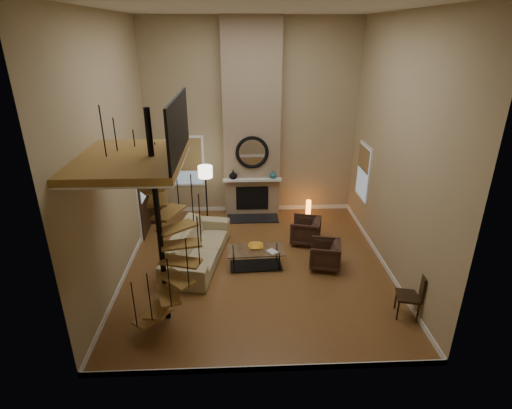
{
  "coord_description": "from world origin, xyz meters",
  "views": [
    {
      "loc": [
        -0.39,
        -8.21,
        5.11
      ],
      "look_at": [
        0.0,
        0.4,
        1.4
      ],
      "focal_mm": 28.39,
      "sensor_mm": 36.0,
      "label": 1
    }
  ],
  "objects_px": {
    "armchair_near": "(308,231)",
    "accent_lamp": "(308,208)",
    "hutch": "(155,188)",
    "floor_lamp": "(205,176)",
    "coffee_table": "(256,256)",
    "side_chair": "(414,293)",
    "sofa": "(197,245)",
    "armchair_far": "(328,255)"
  },
  "relations": [
    {
      "from": "hutch",
      "to": "accent_lamp",
      "type": "bearing_deg",
      "value": -0.81
    },
    {
      "from": "sofa",
      "to": "side_chair",
      "type": "xyz_separation_m",
      "value": [
        4.31,
        -2.29,
        0.13
      ]
    },
    {
      "from": "armchair_far",
      "to": "accent_lamp",
      "type": "relative_size",
      "value": 1.36
    },
    {
      "from": "hutch",
      "to": "accent_lamp",
      "type": "distance_m",
      "value": 4.52
    },
    {
      "from": "armchair_near",
      "to": "accent_lamp",
      "type": "bearing_deg",
      "value": -174.13
    },
    {
      "from": "coffee_table",
      "to": "accent_lamp",
      "type": "distance_m",
      "value": 3.21
    },
    {
      "from": "sofa",
      "to": "accent_lamp",
      "type": "xyz_separation_m",
      "value": [
        3.07,
        2.38,
        -0.15
      ]
    },
    {
      "from": "floor_lamp",
      "to": "accent_lamp",
      "type": "xyz_separation_m",
      "value": [
        2.97,
        0.31,
        -1.16
      ]
    },
    {
      "from": "hutch",
      "to": "armchair_near",
      "type": "relative_size",
      "value": 2.51
    },
    {
      "from": "armchair_near",
      "to": "accent_lamp",
      "type": "xyz_separation_m",
      "value": [
        0.28,
        1.66,
        -0.1
      ]
    },
    {
      "from": "hutch",
      "to": "armchair_near",
      "type": "height_order",
      "value": "hutch"
    },
    {
      "from": "sofa",
      "to": "coffee_table",
      "type": "distance_m",
      "value": 1.44
    },
    {
      "from": "floor_lamp",
      "to": "side_chair",
      "type": "relative_size",
      "value": 1.8
    },
    {
      "from": "floor_lamp",
      "to": "accent_lamp",
      "type": "distance_m",
      "value": 3.2
    },
    {
      "from": "accent_lamp",
      "to": "sofa",
      "type": "bearing_deg",
      "value": -142.22
    },
    {
      "from": "hutch",
      "to": "floor_lamp",
      "type": "xyz_separation_m",
      "value": [
        1.5,
        -0.38,
        0.46
      ]
    },
    {
      "from": "armchair_near",
      "to": "hutch",
      "type": "bearing_deg",
      "value": -96.75
    },
    {
      "from": "armchair_near",
      "to": "side_chair",
      "type": "distance_m",
      "value": 3.38
    },
    {
      "from": "hutch",
      "to": "sofa",
      "type": "bearing_deg",
      "value": -60.3
    },
    {
      "from": "armchair_near",
      "to": "side_chair",
      "type": "relative_size",
      "value": 0.78
    },
    {
      "from": "accent_lamp",
      "to": "coffee_table",
      "type": "bearing_deg",
      "value": -121.6
    },
    {
      "from": "armchair_near",
      "to": "armchair_far",
      "type": "distance_m",
      "value": 1.25
    },
    {
      "from": "sofa",
      "to": "side_chair",
      "type": "relative_size",
      "value": 2.84
    },
    {
      "from": "hutch",
      "to": "side_chair",
      "type": "bearing_deg",
      "value": -39.69
    },
    {
      "from": "floor_lamp",
      "to": "side_chair",
      "type": "bearing_deg",
      "value": -46.04
    },
    {
      "from": "hutch",
      "to": "side_chair",
      "type": "xyz_separation_m",
      "value": [
        5.7,
        -4.73,
        -0.42
      ]
    },
    {
      "from": "armchair_far",
      "to": "coffee_table",
      "type": "relative_size",
      "value": 0.52
    },
    {
      "from": "hutch",
      "to": "floor_lamp",
      "type": "relative_size",
      "value": 1.08
    },
    {
      "from": "hutch",
      "to": "coffee_table",
      "type": "xyz_separation_m",
      "value": [
        2.78,
        -2.8,
        -0.67
      ]
    },
    {
      "from": "armchair_far",
      "to": "armchair_near",
      "type": "bearing_deg",
      "value": -155.63
    },
    {
      "from": "armchair_far",
      "to": "accent_lamp",
      "type": "bearing_deg",
      "value": -167.98
    },
    {
      "from": "armchair_near",
      "to": "armchair_far",
      "type": "relative_size",
      "value": 1.05
    },
    {
      "from": "armchair_near",
      "to": "coffee_table",
      "type": "xyz_separation_m",
      "value": [
        -1.4,
        -1.08,
        -0.07
      ]
    },
    {
      "from": "accent_lamp",
      "to": "side_chair",
      "type": "relative_size",
      "value": 0.54
    },
    {
      "from": "coffee_table",
      "to": "side_chair",
      "type": "distance_m",
      "value": 3.51
    },
    {
      "from": "hutch",
      "to": "floor_lamp",
      "type": "distance_m",
      "value": 1.61
    },
    {
      "from": "armchair_far",
      "to": "hutch",
      "type": "bearing_deg",
      "value": -110.94
    },
    {
      "from": "armchair_near",
      "to": "accent_lamp",
      "type": "height_order",
      "value": "armchair_near"
    },
    {
      "from": "armchair_far",
      "to": "accent_lamp",
      "type": "height_order",
      "value": "armchair_far"
    },
    {
      "from": "sofa",
      "to": "floor_lamp",
      "type": "height_order",
      "value": "floor_lamp"
    },
    {
      "from": "armchair_near",
      "to": "floor_lamp",
      "type": "relative_size",
      "value": 0.43
    },
    {
      "from": "side_chair",
      "to": "hutch",
      "type": "bearing_deg",
      "value": 140.31
    }
  ]
}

